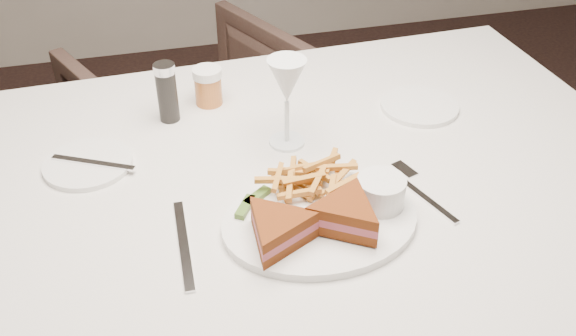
# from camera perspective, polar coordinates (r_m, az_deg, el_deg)

# --- Properties ---
(table) EXTENTS (1.43, 0.98, 0.75)m
(table) POSITION_cam_1_polar(r_m,az_deg,el_deg) (1.40, -0.52, -12.91)
(table) COLOR silver
(table) RESTS_ON ground
(chair_far) EXTENTS (0.84, 0.82, 0.66)m
(chair_far) POSITION_cam_1_polar(r_m,az_deg,el_deg) (2.06, -7.68, 3.56)
(chair_far) COLOR #48332C
(chair_far) RESTS_ON ground
(table_setting) EXTENTS (0.83, 0.61, 0.18)m
(table_setting) POSITION_cam_1_polar(r_m,az_deg,el_deg) (1.08, 0.96, -0.54)
(table_setting) COLOR white
(table_setting) RESTS_ON table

